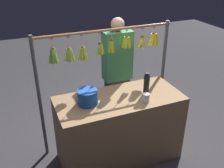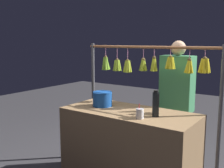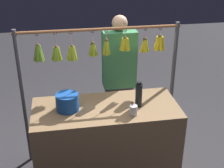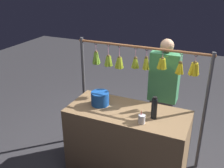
# 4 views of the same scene
# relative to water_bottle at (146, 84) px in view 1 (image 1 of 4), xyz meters

# --- Properties ---
(ground_plane) EXTENTS (12.00, 12.00, 0.00)m
(ground_plane) POSITION_rel_water_bottle_xyz_m (0.33, -0.03, -1.03)
(ground_plane) COLOR #39373B
(market_counter) EXTENTS (1.50, 0.67, 0.90)m
(market_counter) POSITION_rel_water_bottle_xyz_m (0.33, -0.03, -0.58)
(market_counter) COLOR olive
(market_counter) RESTS_ON ground
(display_rack) EXTENTS (1.79, 0.13, 1.63)m
(display_rack) POSITION_rel_water_bottle_xyz_m (0.32, -0.46, 0.17)
(display_rack) COLOR #4C4C51
(display_rack) RESTS_ON ground
(water_bottle) EXTENTS (0.07, 0.07, 0.27)m
(water_bottle) POSITION_rel_water_bottle_xyz_m (0.00, 0.00, 0.00)
(water_bottle) COLOR black
(water_bottle) RESTS_ON market_counter
(blue_bucket) EXTENTS (0.23, 0.23, 0.17)m
(blue_bucket) POSITION_rel_water_bottle_xyz_m (0.72, -0.05, -0.04)
(blue_bucket) COLOR #184DA5
(blue_bucket) RESTS_ON market_counter
(drink_cup) EXTENTS (0.08, 0.08, 0.15)m
(drink_cup) POSITION_rel_water_bottle_xyz_m (0.09, 0.16, -0.08)
(drink_cup) COLOR silver
(drink_cup) RESTS_ON market_counter
(vendor_person) EXTENTS (0.40, 0.21, 1.67)m
(vendor_person) POSITION_rel_water_bottle_xyz_m (0.06, -0.72, -0.20)
(vendor_person) COLOR #2D2D38
(vendor_person) RESTS_ON ground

